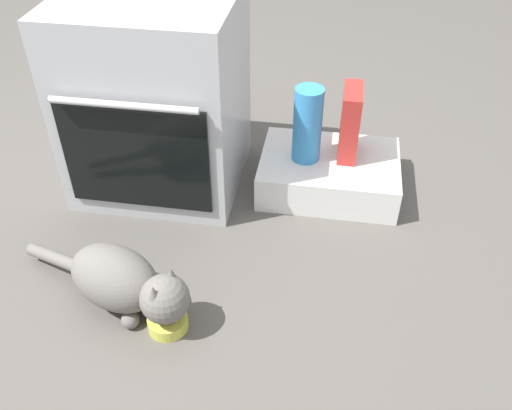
{
  "coord_description": "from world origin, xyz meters",
  "views": [
    {
      "loc": [
        0.68,
        -1.32,
        1.39
      ],
      "look_at": [
        0.46,
        0.06,
        0.25
      ],
      "focal_mm": 39.16,
      "sensor_mm": 36.0,
      "label": 1
    }
  ],
  "objects": [
    {
      "name": "ground",
      "position": [
        0.0,
        0.0,
        0.0
      ],
      "size": [
        8.0,
        8.0,
        0.0
      ],
      "primitive_type": "plane",
      "color": "#56514C"
    },
    {
      "name": "oven",
      "position": [
        0.01,
        0.49,
        0.38
      ],
      "size": [
        0.63,
        0.6,
        0.75
      ],
      "color": "#B7BABF",
      "rests_on": "ground"
    },
    {
      "name": "pantry_cabinet",
      "position": [
        0.68,
        0.52,
        0.07
      ],
      "size": [
        0.54,
        0.39,
        0.15
      ],
      "primitive_type": "cube",
      "color": "white",
      "rests_on": "ground"
    },
    {
      "name": "food_bowl",
      "position": [
        0.24,
        -0.27,
        0.03
      ],
      "size": [
        0.13,
        0.13,
        0.07
      ],
      "color": "#D1D14C",
      "rests_on": "ground"
    },
    {
      "name": "cat",
      "position": [
        0.09,
        -0.22,
        0.12
      ],
      "size": [
        0.64,
        0.32,
        0.22
      ],
      "rotation": [
        0.0,
        0.0,
        -0.37
      ],
      "color": "slate",
      "rests_on": "ground"
    },
    {
      "name": "water_bottle",
      "position": [
        0.58,
        0.51,
        0.3
      ],
      "size": [
        0.11,
        0.11,
        0.3
      ],
      "primitive_type": "cylinder",
      "color": "#388CD1",
      "rests_on": "pantry_cabinet"
    },
    {
      "name": "cereal_box",
      "position": [
        0.74,
        0.57,
        0.29
      ],
      "size": [
        0.07,
        0.18,
        0.28
      ],
      "primitive_type": "cube",
      "color": "#B72D28",
      "rests_on": "pantry_cabinet"
    }
  ]
}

